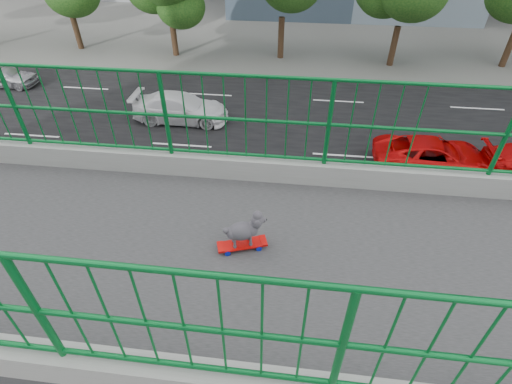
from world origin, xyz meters
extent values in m
cube|color=black|center=(-13.00, 0.00, 0.01)|extent=(18.00, 90.00, 0.02)
cylinder|color=black|center=(-26.40, -12.00, 1.49)|extent=(0.44, 0.44, 2.97)
cylinder|color=black|center=(-25.80, -4.00, 1.36)|extent=(0.44, 0.44, 2.73)
cylinder|color=black|center=(-26.20, 4.00, 1.43)|extent=(0.44, 0.44, 2.87)
cylinder|color=black|center=(-25.60, 12.00, 1.33)|extent=(0.44, 0.44, 2.66)
cylinder|color=black|center=(-26.30, 20.00, 1.50)|extent=(0.44, 0.44, 3.01)
cube|color=red|center=(-0.10, 5.13, 7.06)|extent=(0.32, 0.55, 0.02)
cube|color=#99999E|center=(-0.04, 4.97, 7.04)|extent=(0.10, 0.06, 0.02)
cylinder|color=#0819B1|center=(-0.11, 4.95, 7.03)|extent=(0.05, 0.07, 0.06)
sphere|color=yellow|center=(-0.11, 4.95, 7.03)|extent=(0.03, 0.03, 0.03)
cylinder|color=#0819B1|center=(0.02, 5.00, 7.03)|extent=(0.05, 0.07, 0.06)
sphere|color=yellow|center=(0.02, 5.00, 7.03)|extent=(0.03, 0.03, 0.03)
cube|color=#99999E|center=(-0.15, 5.29, 7.04)|extent=(0.10, 0.06, 0.02)
cylinder|color=#0819B1|center=(-0.22, 5.27, 7.03)|extent=(0.05, 0.07, 0.06)
sphere|color=yellow|center=(-0.22, 5.27, 7.03)|extent=(0.03, 0.03, 0.03)
cylinder|color=#0819B1|center=(-0.09, 5.32, 7.03)|extent=(0.05, 0.07, 0.06)
sphere|color=yellow|center=(-0.09, 5.32, 7.03)|extent=(0.03, 0.03, 0.03)
ellipsoid|color=#2B282D|center=(-0.10, 5.13, 7.26)|extent=(0.28, 0.34, 0.20)
sphere|color=#2B282D|center=(-0.15, 5.29, 7.39)|extent=(0.13, 0.13, 0.13)
sphere|color=black|center=(-0.18, 5.38, 7.37)|extent=(0.02, 0.02, 0.02)
sphere|color=#2B282D|center=(-0.05, 4.98, 7.30)|extent=(0.07, 0.07, 0.07)
cylinder|color=#2B282D|center=(-0.17, 5.20, 7.13)|extent=(0.03, 0.03, 0.12)
cylinder|color=#2B282D|center=(-0.08, 5.23, 7.13)|extent=(0.03, 0.03, 0.12)
cylinder|color=#2B282D|center=(-0.11, 5.04, 7.13)|extent=(0.03, 0.03, 0.12)
cylinder|color=#2B282D|center=(-0.03, 5.07, 7.13)|extent=(0.03, 0.03, 0.12)
imported|color=silver|center=(-6.00, -3.47, 0.78)|extent=(1.83, 4.55, 1.55)
imported|color=#C30708|center=(-12.40, 11.75, 0.72)|extent=(2.38, 5.17, 1.44)
imported|color=silver|center=(-15.60, -0.71, 0.75)|extent=(2.09, 5.14, 1.49)
imported|color=#A7A7AD|center=(-18.80, -13.22, 0.69)|extent=(1.62, 4.03, 1.37)
imported|color=#A7A7AD|center=(-9.20, -4.63, 0.79)|extent=(2.63, 5.70, 1.58)
camera|label=1|loc=(2.69, 5.62, 10.04)|focal=26.65mm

